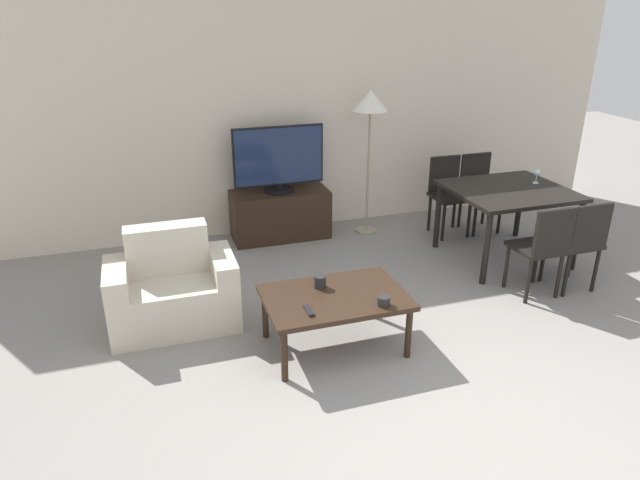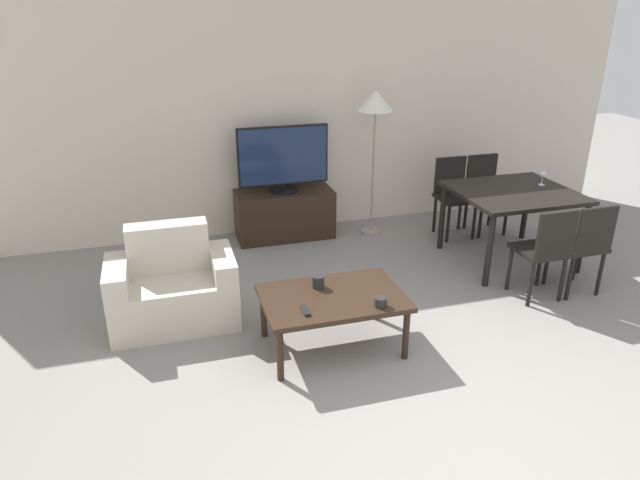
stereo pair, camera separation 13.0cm
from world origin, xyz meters
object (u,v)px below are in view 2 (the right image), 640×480
(remote_primary, at_px, (305,310))
(armchair, at_px, (173,289))
(coffee_table, at_px, (333,301))
(floor_lamp, at_px, (375,108))
(dining_table, at_px, (513,199))
(wine_glass_left, at_px, (543,175))
(dining_chair_near_right, at_px, (584,243))
(dining_chair_far_left, at_px, (453,192))
(dining_chair_near, at_px, (545,248))
(tv_stand, at_px, (285,214))
(tv, at_px, (283,159))
(cup_colored_far, at_px, (318,282))
(dining_chair_far, at_px, (485,189))
(cup_white_near, at_px, (381,302))

(remote_primary, bearing_deg, armchair, 134.35)
(coffee_table, distance_m, floor_lamp, 2.65)
(dining_table, height_order, floor_lamp, floor_lamp)
(wine_glass_left, bearing_deg, dining_chair_near_right, -100.57)
(dining_table, distance_m, dining_chair_far_left, 0.87)
(coffee_table, bearing_deg, floor_lamp, 61.97)
(coffee_table, relative_size, dining_chair_near, 1.22)
(dining_chair_far_left, bearing_deg, dining_chair_near, -90.00)
(remote_primary, bearing_deg, tv_stand, 80.49)
(tv_stand, bearing_deg, tv, -90.00)
(wine_glass_left, bearing_deg, floor_lamp, 144.35)
(dining_chair_near_right, xyz_separation_m, dining_chair_far_left, (-0.40, 1.65, 0.00))
(tv_stand, xyz_separation_m, cup_colored_far, (-0.22, -2.14, 0.23))
(tv, relative_size, dining_chair_near_right, 1.14)
(armchair, distance_m, remote_primary, 1.28)
(dining_chair_far, distance_m, dining_chair_far_left, 0.40)
(dining_chair_far_left, bearing_deg, armchair, -160.32)
(dining_chair_near, xyz_separation_m, floor_lamp, (-0.87, 1.94, 0.93))
(armchair, distance_m, tv_stand, 2.04)
(dining_table, bearing_deg, dining_chair_far, 76.28)
(tv_stand, height_order, floor_lamp, floor_lamp)
(dining_chair_far_left, relative_size, cup_white_near, 9.34)
(floor_lamp, height_order, cup_colored_far, floor_lamp)
(dining_chair_far_left, height_order, remote_primary, dining_chair_far_left)
(wine_glass_left, bearing_deg, cup_colored_far, -160.08)
(dining_chair_far_left, xyz_separation_m, wine_glass_left, (0.57, -0.75, 0.36))
(cup_white_near, distance_m, wine_glass_left, 2.71)
(cup_white_near, xyz_separation_m, cup_colored_far, (-0.35, 0.41, 0.01))
(armchair, height_order, tv, tv)
(tv, height_order, dining_table, tv)
(armchair, height_order, remote_primary, armchair)
(dining_chair_near_right, bearing_deg, wine_glass_left, 79.43)
(tv, height_order, dining_chair_near_right, tv)
(tv, distance_m, dining_table, 2.43)
(tv, relative_size, floor_lamp, 0.61)
(tv, bearing_deg, wine_glass_left, -25.84)
(cup_white_near, relative_size, cup_colored_far, 0.96)
(dining_chair_near, relative_size, wine_glass_left, 6.00)
(dining_chair_near, xyz_separation_m, dining_chair_far, (0.40, 1.65, 0.00))
(armchair, distance_m, dining_chair_near, 3.22)
(remote_primary, distance_m, wine_glass_left, 3.15)
(dining_chair_near, distance_m, wine_glass_left, 1.13)
(tv, height_order, wine_glass_left, tv)
(cup_colored_far, bearing_deg, dining_chair_far, 34.53)
(floor_lamp, height_order, wine_glass_left, floor_lamp)
(tv, height_order, floor_lamp, floor_lamp)
(dining_chair_far, relative_size, floor_lamp, 0.54)
(armchair, xyz_separation_m, cup_white_near, (1.44, -0.99, 0.19))
(armchair, relative_size, dining_chair_far_left, 1.16)
(cup_colored_far, bearing_deg, dining_chair_far_left, 39.39)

